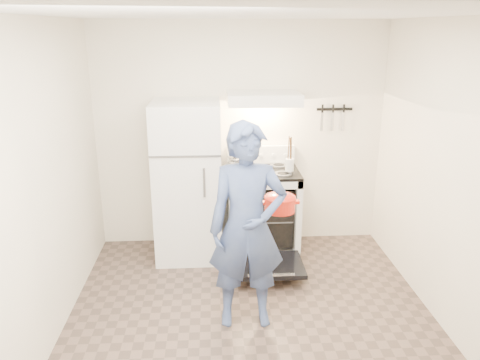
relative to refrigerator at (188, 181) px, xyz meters
name	(u,v)px	position (x,y,z in m)	size (l,w,h in m)	color
floor	(253,330)	(0.58, -1.45, -0.85)	(3.60, 3.60, 0.00)	brown
back_wall	(240,137)	(0.58, 0.35, 0.40)	(3.20, 0.02, 2.50)	beige
refrigerator	(188,181)	(0.00, 0.00, 0.00)	(0.70, 0.70, 1.70)	silver
stove_body	(263,212)	(0.81, 0.02, -0.39)	(0.76, 0.65, 0.92)	silver
cooktop	(263,172)	(0.81, 0.02, 0.09)	(0.76, 0.65, 0.03)	black
backsplash	(261,154)	(0.81, 0.31, 0.20)	(0.76, 0.07, 0.20)	silver
oven_door	(268,265)	(0.81, -0.57, -0.72)	(0.70, 0.54, 0.04)	black
oven_rack	(263,214)	(0.81, 0.02, -0.41)	(0.60, 0.52, 0.01)	slate
range_hood	(264,98)	(0.81, 0.10, 0.86)	(0.76, 0.50, 0.12)	silver
knife_strip	(335,109)	(1.63, 0.33, 0.70)	(0.40, 0.02, 0.03)	black
pizza_stone	(270,213)	(0.89, 0.02, -0.40)	(0.30, 0.30, 0.02)	#977150
tea_kettle	(235,153)	(0.52, 0.24, 0.24)	(0.23, 0.19, 0.28)	silver
utensil_jar	(290,165)	(1.07, -0.11, 0.20)	(0.09, 0.09, 0.13)	silver
person	(247,228)	(0.54, -1.29, 0.02)	(0.63, 0.42, 1.74)	navy
dutch_oven	(280,204)	(0.85, -0.94, 0.08)	(0.34, 0.27, 0.23)	red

